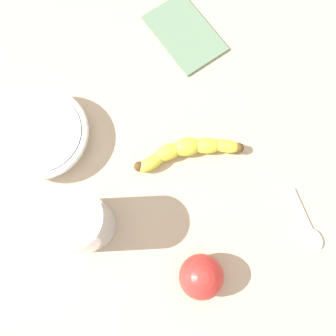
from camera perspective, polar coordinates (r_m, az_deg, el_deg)
wooden_tabletop at (r=66.64cm, az=-0.93°, el=0.66°), size 120.00×120.00×3.00cm
banana at (r=64.16cm, az=3.15°, el=2.90°), size 6.19×19.83×3.33cm
smoothie_glass at (r=58.97cm, az=-13.58°, el=-8.38°), size 9.30×9.30×12.77cm
ceramic_bowl at (r=67.62cm, az=-19.32°, el=4.96°), size 16.98×16.98×4.48cm
apple_fruit at (r=59.71cm, az=4.97°, el=-16.96°), size 7.23×7.23×7.23cm
teaspoon at (r=67.56cm, az=22.18°, el=-9.90°), size 11.24×2.52×0.80cm
folded_napkin at (r=76.13cm, az=2.66°, el=20.63°), size 18.25×14.41×0.60cm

